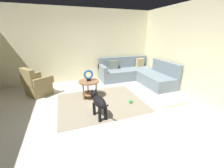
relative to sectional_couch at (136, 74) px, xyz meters
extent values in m
cube|color=beige|center=(-1.99, -2.02, -0.34)|extent=(6.00, 6.00, 0.10)
cube|color=beige|center=(-1.99, 0.92, 1.06)|extent=(6.00, 0.12, 2.70)
cube|color=beige|center=(0.95, -2.02, 1.06)|extent=(0.12, 6.00, 2.70)
cube|color=gray|center=(-1.84, -1.32, -0.28)|extent=(2.30, 1.90, 0.01)
cube|color=slate|center=(-0.26, 0.38, -0.08)|extent=(2.20, 0.85, 0.42)
cube|color=slate|center=(-0.26, 0.74, 0.36)|extent=(2.20, 0.14, 0.46)
cube|color=slate|center=(0.42, -0.74, -0.08)|extent=(0.85, 1.40, 0.42)
cube|color=slate|center=(0.77, -0.74, 0.36)|extent=(0.14, 1.40, 0.46)
cube|color=slate|center=(-1.28, 0.38, 0.24)|extent=(0.16, 0.85, 0.22)
cube|color=tan|center=(0.49, 0.59, 0.30)|extent=(0.40, 0.19, 0.38)
cube|color=slate|center=(-0.76, 0.59, 0.30)|extent=(0.39, 0.16, 0.38)
cube|color=olive|center=(-3.51, -0.13, -0.09)|extent=(0.84, 0.84, 0.40)
cube|color=olive|center=(-3.71, -0.28, 0.35)|extent=(0.46, 0.57, 0.48)
cube|color=olive|center=(-3.71, 0.15, 0.22)|extent=(0.55, 0.43, 0.22)
cube|color=olive|center=(-3.31, -0.42, 0.22)|extent=(0.55, 0.43, 0.22)
cylinder|color=brown|center=(-2.07, -0.92, 0.23)|extent=(0.60, 0.60, 0.04)
cylinder|color=brown|center=(-2.07, -0.92, -0.14)|extent=(0.45, 0.45, 0.02)
cylinder|color=brown|center=(-2.07, -0.70, -0.04)|extent=(0.04, 0.04, 0.50)
cylinder|color=brown|center=(-2.26, -1.03, -0.04)|extent=(0.04, 0.04, 0.50)
cylinder|color=brown|center=(-1.88, -1.03, -0.04)|extent=(0.04, 0.04, 0.50)
cube|color=black|center=(-2.07, -0.92, 0.28)|extent=(0.12, 0.08, 0.05)
torus|color=#265999|center=(-2.07, -0.92, 0.44)|extent=(0.28, 0.06, 0.28)
cube|color=beige|center=(-0.01, -1.94, -0.24)|extent=(0.80, 0.60, 0.09)
cylinder|color=black|center=(-2.15, -1.88, -0.13)|extent=(0.07, 0.07, 0.32)
cylinder|color=black|center=(-2.01, -1.86, -0.13)|extent=(0.07, 0.07, 0.32)
cylinder|color=black|center=(-2.09, -2.19, -0.13)|extent=(0.07, 0.07, 0.32)
cylinder|color=black|center=(-1.95, -2.17, -0.13)|extent=(0.07, 0.07, 0.32)
ellipsoid|color=black|center=(-2.05, -2.03, 0.12)|extent=(0.31, 0.55, 0.24)
sphere|color=black|center=(-2.10, -1.73, 0.19)|extent=(0.17, 0.17, 0.17)
ellipsoid|color=black|center=(-2.12, -1.65, 0.17)|extent=(0.09, 0.13, 0.07)
cone|color=black|center=(-2.14, -1.75, 0.30)|extent=(0.06, 0.06, 0.07)
cone|color=black|center=(-2.06, -1.73, 0.30)|extent=(0.06, 0.06, 0.07)
cylinder|color=black|center=(-2.00, -2.33, 0.16)|extent=(0.07, 0.20, 0.16)
sphere|color=green|center=(-1.07, -1.65, -0.23)|extent=(0.11, 0.11, 0.11)
camera|label=1|loc=(-2.72, -4.72, 1.57)|focal=22.34mm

